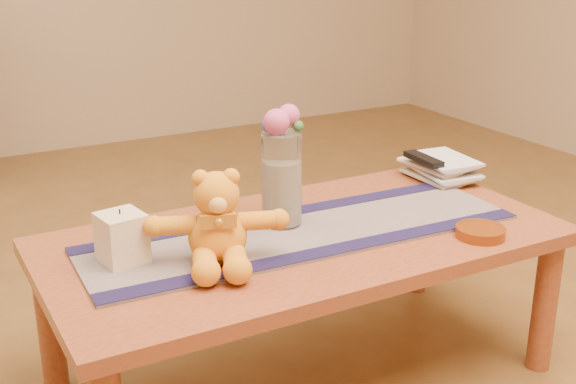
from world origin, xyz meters
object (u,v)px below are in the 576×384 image
tv_remote (423,159)px  amber_dish (480,232)px  glass_vase (282,179)px  pillar_candle (122,237)px  bronze_ball (229,225)px  teddy_bear (217,218)px  book_bottom (420,180)px

tv_remote → amber_dish: bearing=-106.2°
glass_vase → tv_remote: bearing=9.7°
pillar_candle → bronze_ball: pillar_candle is taller
teddy_bear → amber_dish: size_ratio=2.46×
glass_vase → amber_dish: bearing=-37.2°
glass_vase → book_bottom: 0.60m
glass_vase → bronze_ball: glass_vase is taller
glass_vase → amber_dish: glass_vase is taller
glass_vase → tv_remote: 0.58m
book_bottom → glass_vase: bearing=-170.1°
teddy_bear → amber_dish: (0.68, -0.19, -0.11)m
teddy_bear → bronze_ball: (0.09, 0.12, -0.08)m
teddy_bear → tv_remote: size_ratio=2.05×
bronze_ball → tv_remote: 0.75m
teddy_bear → tv_remote: teddy_bear is taller
pillar_candle → glass_vase: 0.47m
teddy_bear → glass_vase: glass_vase is taller
teddy_bear → tv_remote: bearing=35.9°
teddy_bear → amber_dish: 0.72m
tv_remote → book_bottom: bearing=90.0°
teddy_bear → bronze_ball: bearing=74.9°
book_bottom → amber_dish: size_ratio=1.67×
pillar_candle → glass_vase: size_ratio=0.48×
tv_remote → amber_dish: 0.45m
bronze_ball → tv_remote: tv_remote is taller
amber_dish → teddy_bear: bearing=164.4°
pillar_candle → book_bottom: bearing=7.6°
pillar_candle → amber_dish: bearing=-18.5°
glass_vase → tv_remote: size_ratio=1.62×
bronze_ball → tv_remote: size_ratio=0.39×
bronze_ball → amber_dish: (0.60, -0.31, -0.03)m
teddy_bear → tv_remote: (0.82, 0.23, -0.03)m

